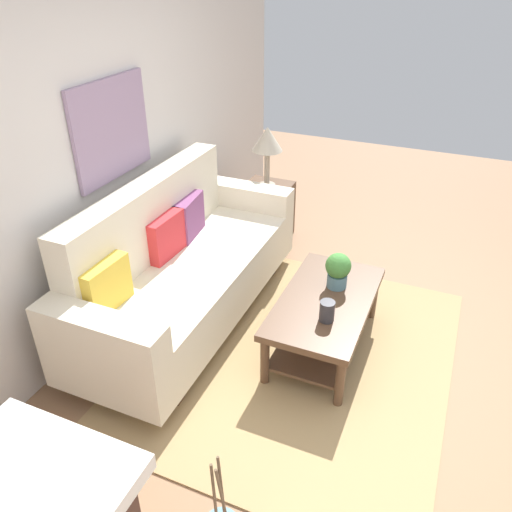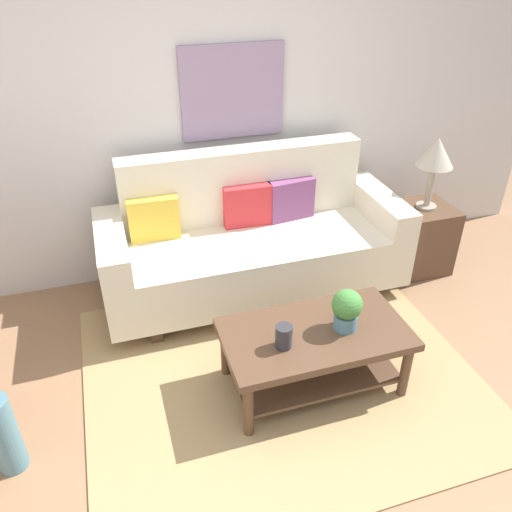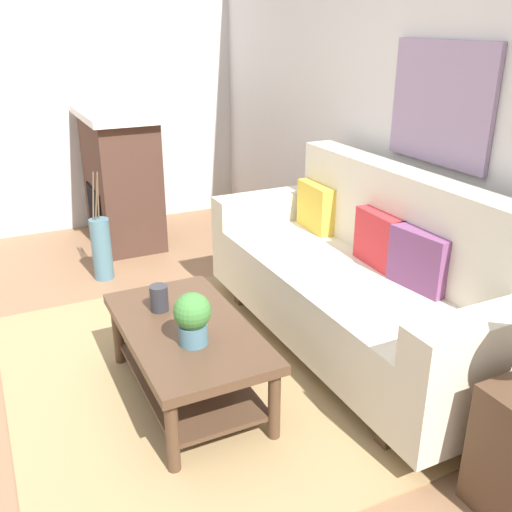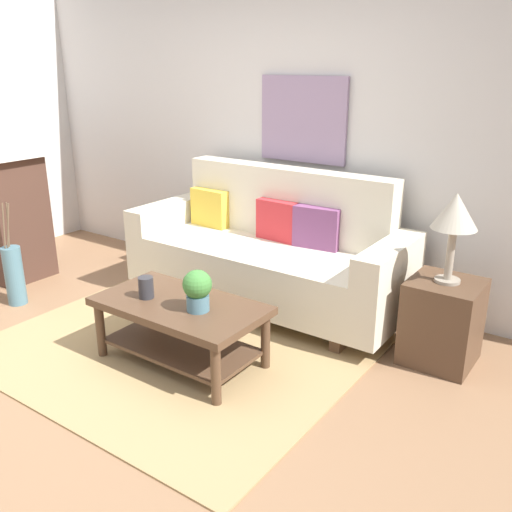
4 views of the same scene
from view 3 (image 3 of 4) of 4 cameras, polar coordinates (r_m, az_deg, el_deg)
The scene contains 17 objects.
ground_plane at distance 3.26m, azimuth -13.75°, elevation -13.45°, with size 9.76×9.76×0.00m, color #8C6647.
wall_back at distance 3.63m, azimuth 17.17°, elevation 13.14°, with size 5.76×0.10×2.70m, color silver.
wall_left at distance 5.66m, azimuth -17.27°, elevation 16.10°, with size 0.10×4.95×2.70m, color silver.
area_rug at distance 3.36m, azimuth -5.29°, elevation -11.48°, with size 2.42×2.06×0.01m, color #A38456.
couch at distance 3.47m, azimuth 10.14°, elevation -2.53°, with size 2.24×0.84×1.08m.
throw_pillow_mustard at distance 3.99m, azimuth 6.02°, elevation 4.84°, with size 0.36×0.12×0.32m, color gold.
throw_pillow_crimson at distance 3.45m, azimuth 12.12°, elevation 1.63°, with size 0.36×0.12×0.32m, color red.
throw_pillow_plum at distance 3.20m, azimuth 15.89°, elevation -0.37°, with size 0.36×0.12×0.32m, color #7A4270.
coffee_table at distance 3.03m, azimuth -6.81°, elevation -8.77°, with size 1.10×0.60×0.43m.
tabletop_vase at distance 3.11m, azimuth -9.54°, elevation -4.12°, with size 0.10×0.10×0.14m, color #2D2D33.
potted_plant_tabletop at distance 2.75m, azimuth -6.28°, elevation -6.01°, with size 0.18×0.18×0.26m.
fireplace at distance 5.24m, azimuth -13.17°, elevation 7.56°, with size 1.02×0.58×1.16m.
floor_vase at distance 4.57m, azimuth -14.98°, elevation 0.66°, with size 0.15×0.15×0.48m, color slate.
floor_vase_branch_a at distance 4.42m, azimuth -15.46°, elevation 5.65°, with size 0.01×0.01×0.36m, color brown.
floor_vase_branch_b at distance 4.45m, azimuth -15.32°, elevation 5.78°, with size 0.01×0.01×0.36m, color brown.
floor_vase_branch_c at distance 4.44m, azimuth -15.76°, elevation 5.71°, with size 0.01×0.01×0.36m, color brown.
framed_painting at distance 3.49m, azimuth 17.72°, elevation 14.14°, with size 0.77×0.03×0.67m, color gray.
Camera 3 is at (2.63, -0.45, 1.87)m, focal length 40.55 mm.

